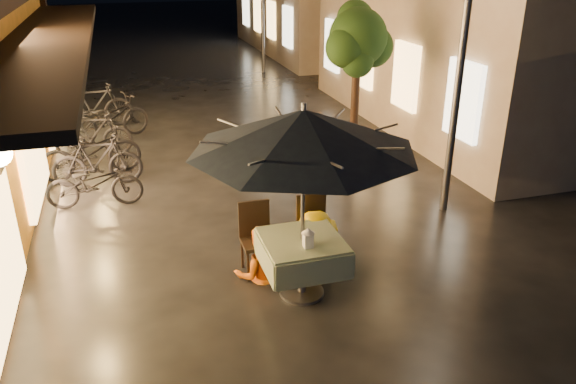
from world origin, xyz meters
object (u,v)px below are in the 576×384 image
object	(u,v)px
person_yellow	(316,214)
bicycle_0	(94,183)
cafe_table	(302,253)
person_orange	(259,228)
table_lantern	(308,237)
patio_umbrella	(304,130)
streetlamp_near	(465,30)

from	to	relation	value
person_yellow	bicycle_0	bearing A→B (deg)	-57.42
cafe_table	bicycle_0	world-z (taller)	bicycle_0
person_orange	table_lantern	bearing A→B (deg)	121.58
patio_umbrella	streetlamp_near	bearing A→B (deg)	29.13
table_lantern	bicycle_0	bearing A→B (deg)	123.90
patio_umbrella	person_orange	distance (m)	1.60
streetlamp_near	table_lantern	size ratio (longest dim) A/B	16.92
streetlamp_near	patio_umbrella	size ratio (longest dim) A/B	1.59
person_yellow	bicycle_0	world-z (taller)	person_yellow
cafe_table	person_yellow	xyz separation A→B (m)	(0.37, 0.55, 0.22)
table_lantern	person_yellow	xyz separation A→B (m)	(0.37, 0.76, -0.11)
cafe_table	person_orange	xyz separation A→B (m)	(-0.41, 0.56, 0.12)
person_orange	bicycle_0	world-z (taller)	person_orange
patio_umbrella	person_yellow	world-z (taller)	patio_umbrella
cafe_table	patio_umbrella	distance (m)	1.56
streetlamp_near	bicycle_0	world-z (taller)	streetlamp_near
cafe_table	bicycle_0	distance (m)	4.31
bicycle_0	person_orange	bearing A→B (deg)	-139.55
patio_umbrella	bicycle_0	xyz separation A→B (m)	(-2.50, 3.51, -1.73)
table_lantern	cafe_table	bearing A→B (deg)	90.00
streetlamp_near	bicycle_0	bearing A→B (deg)	161.97
patio_umbrella	table_lantern	world-z (taller)	patio_umbrella
cafe_table	person_yellow	distance (m)	0.69
patio_umbrella	table_lantern	size ratio (longest dim) A/B	10.64
person_yellow	cafe_table	bearing A→B (deg)	44.56
person_yellow	bicycle_0	size ratio (longest dim) A/B	1.02
patio_umbrella	person_yellow	bearing A→B (deg)	56.05
cafe_table	patio_umbrella	bearing A→B (deg)	-90.00
cafe_table	table_lantern	size ratio (longest dim) A/B	3.96
table_lantern	person_yellow	world-z (taller)	person_yellow
patio_umbrella	bicycle_0	world-z (taller)	patio_umbrella
streetlamp_near	cafe_table	world-z (taller)	streetlamp_near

